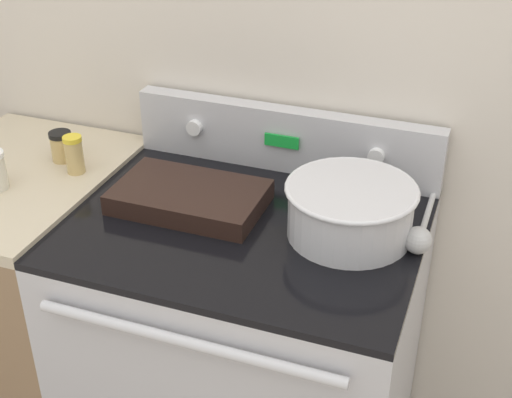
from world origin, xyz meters
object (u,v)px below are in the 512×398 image
Objects in this scene: spice_jar_yellow_cap at (74,154)px; casserole_dish at (190,196)px; ladle at (420,236)px; spice_jar_black_cap at (61,146)px; mixing_bowl at (350,208)px.

casserole_dish is at bearing -6.14° from spice_jar_yellow_cap.
ladle is 0.87m from spice_jar_yellow_cap.
spice_jar_black_cap is at bearing 168.54° from casserole_dish.
mixing_bowl is at bearing -2.16° from spice_jar_yellow_cap.
spice_jar_yellow_cap is at bearing -33.51° from spice_jar_black_cap.
casserole_dish is at bearing -178.68° from mixing_bowl.
mixing_bowl reaches higher than spice_jar_yellow_cap.
mixing_bowl is 0.83× the size of casserole_dish.
casserole_dish is (-0.38, -0.01, -0.04)m from mixing_bowl.
ladle is (0.15, 0.01, -0.04)m from mixing_bowl.
spice_jar_yellow_cap is at bearing 173.86° from casserole_dish.
mixing_bowl is 0.39m from casserole_dish.
spice_jar_black_cap reaches higher than casserole_dish.
casserole_dish is 0.34m from spice_jar_yellow_cap.
casserole_dish is 0.54m from ladle.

